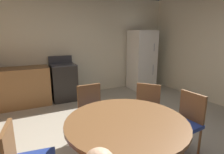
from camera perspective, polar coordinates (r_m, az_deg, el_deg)
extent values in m
plane|color=#A89E89|center=(2.80, 6.21, -22.49)|extent=(14.00, 14.00, 0.00)
cube|color=beige|center=(5.08, -12.07, 9.76)|extent=(5.96, 0.12, 2.70)
cube|color=olive|center=(4.69, -30.99, -3.30)|extent=(1.93, 0.60, 0.90)
cube|color=black|center=(4.74, -15.07, -1.66)|extent=(0.60, 0.60, 0.90)
cube|color=#38383D|center=(4.65, -15.41, 3.82)|extent=(0.60, 0.60, 0.02)
cube|color=#38383D|center=(4.91, -16.11, 5.43)|extent=(0.60, 0.04, 0.18)
cube|color=white|center=(5.54, 9.38, 5.26)|extent=(0.68, 0.66, 1.76)
cylinder|color=#B2B2B7|center=(5.34, 13.27, 9.11)|extent=(0.02, 0.02, 0.22)
cylinder|color=#B2B2B7|center=(5.43, 12.91, 2.25)|extent=(0.02, 0.02, 0.30)
cylinder|color=brown|center=(2.16, 4.32, -22.99)|extent=(0.14, 0.14, 0.72)
cylinder|color=brown|center=(1.96, 4.52, -13.98)|extent=(1.29, 1.29, 0.04)
cylinder|color=brown|center=(2.59, 21.58, -20.93)|extent=(0.03, 0.03, 0.43)
cylinder|color=brown|center=(2.77, 15.77, -18.07)|extent=(0.03, 0.03, 0.43)
cylinder|color=brown|center=(2.84, 26.01, -18.20)|extent=(0.03, 0.03, 0.43)
cylinder|color=brown|center=(3.00, 20.42, -15.84)|extent=(0.03, 0.03, 0.43)
cube|color=navy|center=(2.68, 21.37, -13.89)|extent=(0.43, 0.43, 0.05)
cube|color=brown|center=(2.74, 24.09, -8.81)|extent=(0.07, 0.38, 0.42)
cylinder|color=brown|center=(2.83, 12.95, -17.24)|extent=(0.03, 0.03, 0.43)
cylinder|color=brown|center=(2.89, 6.04, -16.21)|extent=(0.03, 0.03, 0.43)
cylinder|color=brown|center=(3.12, 14.12, -14.20)|extent=(0.03, 0.03, 0.43)
cylinder|color=brown|center=(3.18, 7.90, -13.37)|extent=(0.03, 0.03, 0.43)
cube|color=navy|center=(2.90, 10.45, -11.11)|extent=(0.56, 0.56, 0.05)
cube|color=brown|center=(2.98, 11.39, -6.07)|extent=(0.28, 0.31, 0.42)
cube|color=brown|center=(1.92, -30.03, -19.23)|extent=(0.09, 0.38, 0.42)
cylinder|color=brown|center=(2.87, -1.10, -16.43)|extent=(0.03, 0.03, 0.43)
cylinder|color=brown|center=(2.75, -7.77, -17.91)|extent=(0.03, 0.03, 0.43)
cylinder|color=brown|center=(3.14, -3.95, -13.67)|extent=(0.03, 0.03, 0.43)
cylinder|color=brown|center=(3.03, -10.04, -14.84)|extent=(0.03, 0.03, 0.43)
cube|color=navy|center=(2.84, -5.82, -11.49)|extent=(0.41, 0.41, 0.05)
cube|color=brown|center=(2.91, -7.25, -6.39)|extent=(0.38, 0.05, 0.42)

